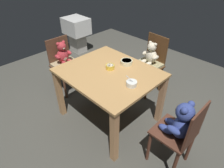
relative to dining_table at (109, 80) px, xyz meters
name	(u,v)px	position (x,y,z in m)	size (l,w,h in m)	color
ground_plane	(110,117)	(0.00, 0.00, -0.65)	(5.20, 5.20, 0.04)	#46453E
dining_table	(109,80)	(0.00, 0.00, 0.00)	(1.15, 0.97, 0.76)	#B4844C
teddy_chair_far_center	(150,60)	(-0.03, 0.92, -0.07)	(0.43, 0.44, 0.92)	#513219
teddy_chair_near_right	(180,126)	(1.00, -0.02, -0.04)	(0.38, 0.37, 0.89)	#4E2B1E
teddy_chair_near_left	(64,59)	(-1.00, -0.02, -0.08)	(0.37, 0.41, 0.87)	#553423
porridge_bowl_cream_far_center	(127,62)	(0.03, 0.29, 0.15)	(0.16, 0.16, 0.06)	beige
porridge_bowl_white_near_right	(132,83)	(0.38, -0.03, 0.15)	(0.13, 0.12, 0.11)	silver
porridge_bowl_yellow_center	(110,67)	(-0.04, 0.06, 0.15)	(0.11, 0.11, 0.11)	yellow
sink_basin	(77,30)	(-2.05, 0.99, -0.13)	(0.53, 0.44, 0.76)	#B7B2A8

